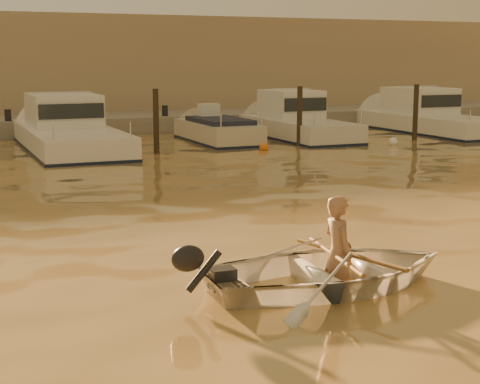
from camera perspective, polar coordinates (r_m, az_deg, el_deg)
name	(u,v)px	position (r m, az deg, el deg)	size (l,w,h in m)	color
ground_plane	(447,266)	(10.94, 15.76, -5.51)	(160.00, 160.00, 0.00)	olive
dinghy	(331,271)	(9.57, 7.05, -6.07)	(2.37, 3.32, 0.69)	silver
person	(338,253)	(9.56, 7.61, -4.72)	(0.55, 0.36, 1.50)	#996A4C
outboard_motor	(221,279)	(8.97, -1.49, -6.74)	(0.90, 0.40, 0.70)	black
oar_port	(348,254)	(9.64, 8.40, -4.78)	(0.06, 0.06, 2.10)	olive
oar_starboard	(335,256)	(9.54, 7.35, -4.91)	(0.06, 0.06, 2.10)	brown
moored_boat_2	(68,130)	(24.63, -13.18, 4.72)	(2.69, 8.86, 1.75)	white
moored_boat_3	(218,136)	(26.06, -1.75, 4.40)	(1.78, 5.26, 0.95)	beige
moored_boat_4	(298,121)	(27.34, 4.53, 5.49)	(2.21, 6.83, 1.75)	beige
moored_boat_5	(430,116)	(30.52, 14.52, 5.70)	(2.45, 8.15, 1.75)	silver
piling_2	(156,124)	(22.99, -6.53, 5.23)	(0.18, 0.18, 2.20)	#2D2319
piling_3	(300,119)	(24.87, 4.64, 5.65)	(0.18, 0.18, 2.20)	#2D2319
piling_4	(415,115)	(27.35, 13.45, 5.82)	(0.18, 0.18, 2.20)	#2D2319
fender_c	(120,159)	(21.24, -9.30, 2.58)	(0.30, 0.30, 0.30)	silver
fender_d	(264,147)	(23.71, 1.87, 3.50)	(0.30, 0.30, 0.30)	orange
fender_e	(393,142)	(25.78, 11.80, 3.84)	(0.30, 0.30, 0.30)	white
quay	(107,127)	(30.54, -10.26, 4.97)	(52.00, 4.00, 1.00)	gray
waterfront_building	(79,70)	(35.80, -12.36, 9.27)	(46.00, 7.00, 4.80)	#9E8466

